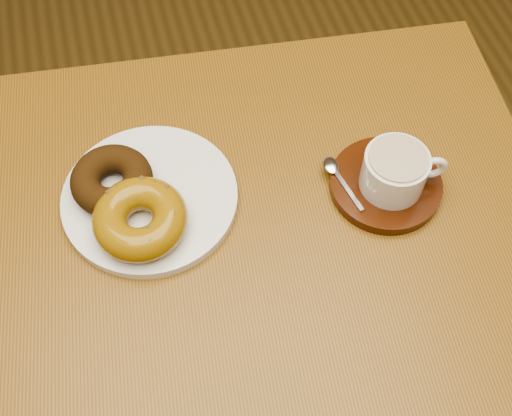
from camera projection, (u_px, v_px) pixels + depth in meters
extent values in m
cube|color=brown|center=(242.00, 225.00, 0.89)|extent=(0.92, 0.73, 0.03)
cylinder|color=#4C3115|center=(43.00, 234.00, 1.34)|extent=(0.05, 0.05, 0.78)
cylinder|color=#4C3115|center=(400.00, 184.00, 1.41)|extent=(0.05, 0.05, 0.78)
cylinder|color=silver|center=(150.00, 198.00, 0.88)|extent=(0.25, 0.25, 0.01)
torus|color=#301C09|center=(112.00, 180.00, 0.87)|extent=(0.13, 0.13, 0.04)
torus|color=#88620E|center=(140.00, 219.00, 0.83)|extent=(0.15, 0.15, 0.05)
cube|color=#473117|center=(168.00, 204.00, 0.82)|extent=(0.01, 0.01, 0.00)
cube|color=#473117|center=(161.00, 193.00, 0.83)|extent=(0.01, 0.01, 0.00)
cube|color=#473117|center=(148.00, 186.00, 0.83)|extent=(0.01, 0.01, 0.00)
cube|color=#473117|center=(133.00, 186.00, 0.83)|extent=(0.01, 0.01, 0.00)
cube|color=#473117|center=(118.00, 193.00, 0.83)|extent=(0.01, 0.01, 0.00)
cube|color=#473117|center=(109.00, 204.00, 0.82)|extent=(0.01, 0.01, 0.00)
cube|color=#473117|center=(107.00, 218.00, 0.81)|extent=(0.01, 0.01, 0.00)
cube|color=#473117|center=(113.00, 230.00, 0.80)|extent=(0.01, 0.01, 0.00)
cube|color=#473117|center=(126.00, 237.00, 0.79)|extent=(0.01, 0.01, 0.00)
cube|color=#473117|center=(143.00, 237.00, 0.79)|extent=(0.01, 0.01, 0.00)
cube|color=#473117|center=(158.00, 230.00, 0.80)|extent=(0.01, 0.01, 0.00)
cube|color=#473117|center=(167.00, 218.00, 0.81)|extent=(0.01, 0.01, 0.00)
cylinder|color=#331507|center=(385.00, 184.00, 0.89)|extent=(0.18, 0.18, 0.02)
cylinder|color=silver|center=(394.00, 172.00, 0.86)|extent=(0.09, 0.09, 0.06)
cylinder|color=brown|center=(398.00, 158.00, 0.83)|extent=(0.08, 0.08, 0.00)
torus|color=silver|center=(433.00, 168.00, 0.86)|extent=(0.04, 0.02, 0.04)
ellipsoid|color=silver|center=(331.00, 165.00, 0.90)|extent=(0.02, 0.03, 0.01)
cube|color=silver|center=(347.00, 188.00, 0.88)|extent=(0.02, 0.08, 0.00)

